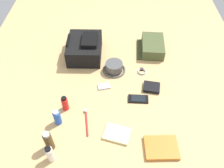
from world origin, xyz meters
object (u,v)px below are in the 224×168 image
toiletry_pouch (152,46)px  bucket_hat (114,67)px  toothpaste_tube (50,154)px  paperback_novel (161,148)px  sunscreen_spray (65,103)px  wallet (151,87)px  notepad (117,134)px  deodorant_spray (57,117)px  backpack (85,48)px  media_player (104,86)px  cell_phone (138,99)px  toothbrush (87,120)px  wristwatch (142,71)px  cologne_bottle (49,141)px

toiletry_pouch → bucket_hat: 0.38m
toothpaste_tube → paperback_novel: 0.60m
sunscreen_spray → wallet: 0.59m
notepad → deodorant_spray: bearing=93.3°
backpack → wallet: backpack is taller
backpack → paperback_novel: size_ratio=1.63×
bucket_hat → backpack: bearing=53.3°
sunscreen_spray → paperback_novel: size_ratio=0.57×
deodorant_spray → media_player: size_ratio=1.21×
toothpaste_tube → cell_phone: size_ratio=0.93×
cell_phone → wallet: wallet is taller
backpack → notepad: size_ratio=2.05×
bucket_hat → media_player: (-0.16, 0.07, -0.03)m
toothpaste_tube → paperback_novel: toothpaste_tube is taller
cell_phone → notepad: size_ratio=0.89×
sunscreen_spray → media_player: (0.19, -0.23, -0.05)m
deodorant_spray → bucket_hat: bearing=-36.2°
toiletry_pouch → bucket_hat: bearing=128.4°
notepad → toothbrush: bearing=80.3°
toiletry_pouch → toothpaste_tube: bearing=145.8°
wallet → notepad: (-0.36, 0.23, -0.00)m
wallet → notepad: 0.43m
bucket_hat → toothbrush: size_ratio=0.88×
backpack → deodorant_spray: backpack is taller
toiletry_pouch → cell_phone: 0.52m
cell_phone → media_player: 0.25m
deodorant_spray → wallet: size_ratio=1.03×
wallet → wristwatch: bearing=28.5°
cologne_bottle → paperback_novel: 0.62m
deodorant_spray → notepad: (-0.08, -0.35, -0.05)m
media_player → wristwatch: bearing=-61.1°
backpack → paperback_novel: 0.92m
backpack → cell_phone: (-0.43, -0.39, -0.06)m
cell_phone → media_player: (0.11, 0.23, -0.00)m
media_player → paperback_novel: bearing=-143.2°
cell_phone → media_player: bearing=64.9°
media_player → backpack: bearing=25.8°
wristwatch → backpack: bearing=67.2°
backpack → toothpaste_tube: size_ratio=2.48×
toiletry_pouch → deodorant_spray: bearing=137.6°
cologne_bottle → deodorant_spray: size_ratio=1.29×
paperback_novel → bucket_hat: bearing=23.8°
cologne_bottle → cell_phone: 0.61m
bucket_hat → paperback_novel: 0.67m
toothpaste_tube → wallet: bearing=-48.6°
backpack → toiletry_pouch: size_ratio=1.16×
toothpaste_tube → cell_phone: (0.41, -0.49, -0.05)m
sunscreen_spray → deodorant_spray: bearing=164.4°
toothbrush → notepad: bearing=-115.1°
cologne_bottle → toothbrush: bearing=-46.4°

